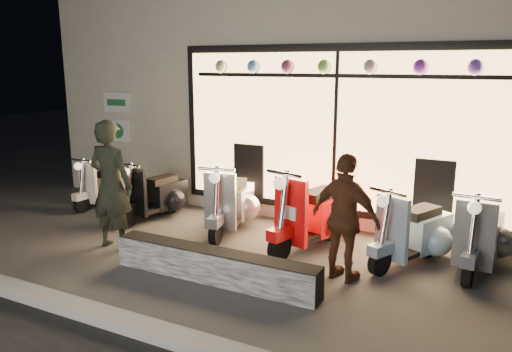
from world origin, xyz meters
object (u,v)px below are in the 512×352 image
at_px(scooter_silver, 232,202).
at_px(scooter_red, 317,214).
at_px(graffiti_barrier, 214,266).
at_px(man, 111,185).
at_px(woman, 345,218).

relative_size(scooter_silver, scooter_red, 0.94).
xyz_separation_m(graffiti_barrier, scooter_silver, (-0.81, 1.85, 0.23)).
xyz_separation_m(graffiti_barrier, man, (-1.89, 0.34, 0.72)).
relative_size(graffiti_barrier, scooter_silver, 1.78).
relative_size(scooter_silver, woman, 0.97).
bearing_deg(scooter_red, woman, -38.95).
distance_m(scooter_silver, scooter_red, 1.47).
bearing_deg(graffiti_barrier, scooter_silver, 113.69).
bearing_deg(man, scooter_silver, -129.19).
height_order(graffiti_barrier, woman, woman).
relative_size(graffiti_barrier, scooter_red, 1.67).
height_order(scooter_silver, woman, woman).
relative_size(man, woman, 1.18).
bearing_deg(scooter_silver, man, -137.61).
xyz_separation_m(scooter_silver, scooter_red, (1.47, -0.10, 0.03)).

